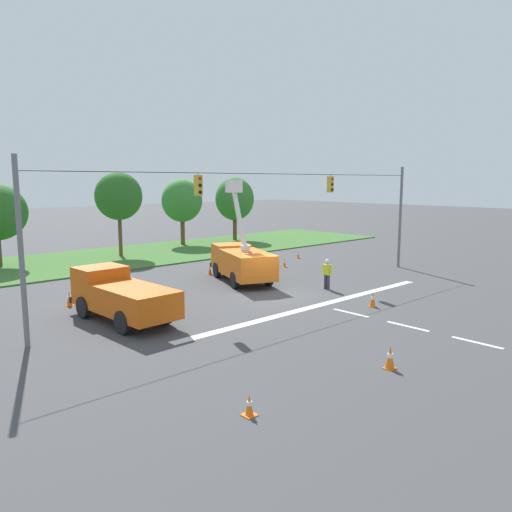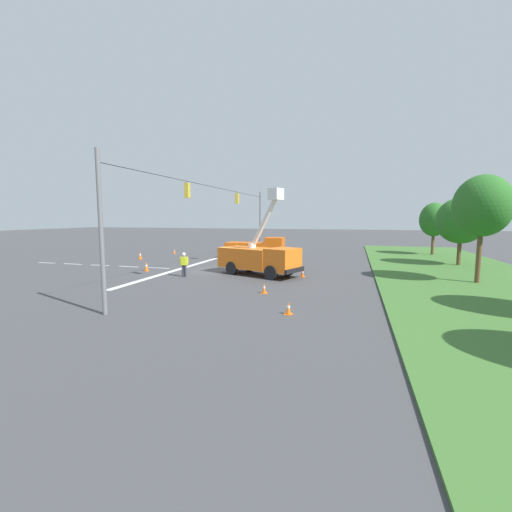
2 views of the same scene
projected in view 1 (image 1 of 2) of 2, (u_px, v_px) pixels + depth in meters
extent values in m
plane|color=#424244|center=(271.00, 294.00, 27.64)|extent=(200.00, 200.00, 0.00)
cube|color=#3D6B2D|center=(117.00, 257.00, 40.67)|extent=(56.00, 12.00, 0.10)
cube|color=silver|center=(319.00, 305.00, 25.19)|extent=(17.60, 0.50, 0.01)
cube|color=silver|center=(351.00, 313.00, 23.74)|extent=(0.20, 2.00, 0.01)
cube|color=silver|center=(408.00, 326.00, 21.57)|extent=(0.20, 2.00, 0.01)
cube|color=silver|center=(477.00, 343.00, 19.39)|extent=(0.20, 2.00, 0.01)
cylinder|color=slate|center=(21.00, 253.00, 18.36)|extent=(0.20, 0.20, 7.20)
cylinder|color=slate|center=(400.00, 218.00, 35.85)|extent=(0.20, 0.20, 7.20)
cylinder|color=black|center=(272.00, 174.00, 26.66)|extent=(26.00, 0.03, 0.03)
cylinder|color=black|center=(198.00, 174.00, 23.37)|extent=(0.02, 0.02, 0.10)
cube|color=gold|center=(198.00, 185.00, 23.45)|extent=(0.32, 0.28, 0.96)
cylinder|color=red|center=(200.00, 178.00, 23.29)|extent=(0.16, 0.05, 0.16)
cylinder|color=black|center=(200.00, 185.00, 23.34)|extent=(0.16, 0.05, 0.16)
cylinder|color=black|center=(200.00, 192.00, 23.39)|extent=(0.16, 0.05, 0.16)
cylinder|color=black|center=(330.00, 175.00, 30.00)|extent=(0.02, 0.02, 0.10)
cube|color=gold|center=(330.00, 184.00, 30.08)|extent=(0.32, 0.28, 0.96)
cylinder|color=red|center=(333.00, 179.00, 29.91)|extent=(0.16, 0.05, 0.16)
cylinder|color=black|center=(332.00, 184.00, 29.96)|extent=(0.16, 0.05, 0.16)
cylinder|color=black|center=(332.00, 190.00, 30.01)|extent=(0.16, 0.05, 0.16)
cylinder|color=brown|center=(120.00, 237.00, 40.93)|extent=(0.30, 0.30, 3.35)
ellipsoid|color=#286623|center=(119.00, 196.00, 40.43)|extent=(3.88, 3.41, 3.89)
cylinder|color=brown|center=(183.00, 232.00, 48.37)|extent=(0.41, 0.41, 2.63)
ellipsoid|color=#387F33|center=(182.00, 201.00, 47.92)|extent=(4.03, 3.58, 4.09)
cylinder|color=brown|center=(235.00, 228.00, 52.13)|extent=(0.42, 0.42, 2.65)
ellipsoid|color=#33752D|center=(235.00, 199.00, 51.67)|extent=(4.05, 3.94, 4.44)
cube|color=orange|center=(247.00, 264.00, 30.04)|extent=(3.76, 4.86, 1.49)
cube|color=orange|center=(231.00, 256.00, 32.87)|extent=(2.76, 2.54, 1.62)
cube|color=#1E2838|center=(228.00, 251.00, 33.43)|extent=(1.87, 0.83, 0.73)
cube|color=black|center=(227.00, 264.00, 33.90)|extent=(2.22, 1.01, 0.30)
cylinder|color=black|center=(217.00, 270.00, 32.39)|extent=(0.63, 1.03, 1.00)
cylinder|color=black|center=(248.00, 268.00, 33.15)|extent=(0.63, 1.03, 1.00)
cylinder|color=black|center=(235.00, 280.00, 29.07)|extent=(0.63, 1.03, 1.00)
cylinder|color=black|center=(268.00, 278.00, 29.83)|extent=(0.63, 1.03, 1.00)
cylinder|color=silver|center=(245.00, 249.00, 30.19)|extent=(0.60, 0.60, 0.36)
cube|color=white|center=(239.00, 220.00, 30.93)|extent=(1.09, 2.27, 3.78)
cube|color=white|center=(234.00, 186.00, 31.61)|extent=(1.13, 1.08, 0.80)
cube|color=#D6560F|center=(135.00, 301.00, 21.53)|extent=(2.37, 4.24, 1.18)
cube|color=#D6560F|center=(101.00, 285.00, 23.57)|extent=(2.20, 1.86, 1.74)
cube|color=#1E2838|center=(94.00, 277.00, 23.97)|extent=(1.90, 0.16, 0.78)
cube|color=black|center=(92.00, 296.00, 24.36)|extent=(2.23, 0.23, 0.30)
cylinder|color=black|center=(84.00, 307.00, 22.82)|extent=(0.31, 1.01, 1.00)
cylinder|color=black|center=(124.00, 300.00, 24.25)|extent=(0.31, 1.01, 1.00)
cylinder|color=black|center=(123.00, 322.00, 20.38)|extent=(0.31, 1.01, 1.00)
cylinder|color=black|center=(165.00, 313.00, 21.81)|extent=(0.31, 1.01, 1.00)
cylinder|color=#383842|center=(326.00, 282.00, 28.96)|extent=(0.18, 0.18, 0.85)
cylinder|color=#383842|center=(328.00, 282.00, 28.82)|extent=(0.18, 0.18, 0.85)
cube|color=#D8EA26|center=(327.00, 270.00, 28.78)|extent=(0.25, 0.41, 0.60)
cube|color=silver|center=(327.00, 270.00, 28.78)|extent=(0.09, 0.42, 0.62)
cylinder|color=#D8EA26|center=(323.00, 269.00, 28.97)|extent=(0.11, 0.11, 0.55)
cylinder|color=#D8EA26|center=(331.00, 270.00, 28.59)|extent=(0.11, 0.11, 0.55)
sphere|color=tan|center=(327.00, 262.00, 28.72)|extent=(0.22, 0.22, 0.22)
sphere|color=white|center=(327.00, 261.00, 28.71)|extent=(0.26, 0.26, 0.26)
cube|color=orange|center=(96.00, 299.00, 26.42)|extent=(0.36, 0.36, 0.03)
cone|color=orange|center=(95.00, 293.00, 26.37)|extent=(0.28, 0.28, 0.69)
cylinder|color=white|center=(95.00, 292.00, 26.36)|extent=(0.17, 0.17, 0.12)
cube|color=orange|center=(373.00, 306.00, 24.93)|extent=(0.36, 0.36, 0.03)
cone|color=orange|center=(373.00, 299.00, 24.87)|extent=(0.30, 0.30, 0.75)
cylinder|color=white|center=(373.00, 298.00, 24.86)|extent=(0.19, 0.19, 0.13)
cube|color=orange|center=(284.00, 267.00, 36.46)|extent=(0.36, 0.36, 0.03)
cone|color=orange|center=(285.00, 263.00, 36.41)|extent=(0.23, 0.23, 0.57)
cylinder|color=white|center=(285.00, 262.00, 36.41)|extent=(0.14, 0.14, 0.10)
cube|color=orange|center=(249.00, 415.00, 13.37)|extent=(0.36, 0.36, 0.03)
cone|color=orange|center=(249.00, 404.00, 13.32)|extent=(0.23, 0.23, 0.58)
cylinder|color=white|center=(249.00, 403.00, 13.32)|extent=(0.14, 0.14, 0.10)
cube|color=orange|center=(70.00, 305.00, 25.12)|extent=(0.36, 0.36, 0.03)
cone|color=orange|center=(69.00, 298.00, 25.06)|extent=(0.29, 0.29, 0.73)
cylinder|color=white|center=(69.00, 297.00, 25.05)|extent=(0.18, 0.18, 0.13)
cube|color=orange|center=(154.00, 295.00, 27.29)|extent=(0.36, 0.36, 0.03)
cone|color=orange|center=(154.00, 290.00, 27.24)|extent=(0.24, 0.24, 0.59)
cylinder|color=white|center=(154.00, 289.00, 27.24)|extent=(0.15, 0.15, 0.11)
cube|color=orange|center=(298.00, 258.00, 40.53)|extent=(0.36, 0.36, 0.03)
cone|color=orange|center=(298.00, 254.00, 40.49)|extent=(0.23, 0.23, 0.56)
cylinder|color=white|center=(298.00, 254.00, 40.48)|extent=(0.14, 0.14, 0.10)
cube|color=orange|center=(210.00, 274.00, 33.46)|extent=(0.36, 0.36, 0.03)
cone|color=orange|center=(210.00, 270.00, 33.42)|extent=(0.24, 0.24, 0.59)
cylinder|color=white|center=(210.00, 269.00, 33.41)|extent=(0.15, 0.15, 0.11)
cube|color=orange|center=(390.00, 368.00, 16.70)|extent=(0.36, 0.36, 0.03)
cone|color=orange|center=(390.00, 357.00, 16.64)|extent=(0.31, 0.31, 0.79)
cylinder|color=white|center=(390.00, 356.00, 16.63)|extent=(0.19, 0.19, 0.14)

